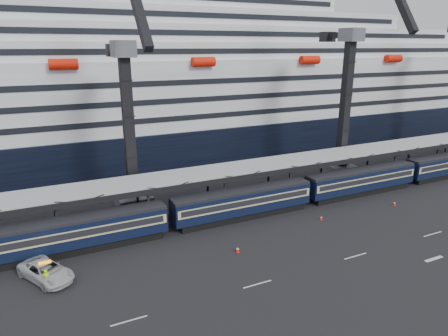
{
  "coord_description": "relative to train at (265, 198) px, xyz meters",
  "views": [
    {
      "loc": [
        -30.89,
        -31.89,
        21.28
      ],
      "look_at": [
        -10.72,
        10.0,
        7.08
      ],
      "focal_mm": 32.0,
      "sensor_mm": 36.0,
      "label": 1
    }
  ],
  "objects": [
    {
      "name": "crane_dark_near",
      "position": [
        -15.35,
        8.59,
        9.73
      ],
      "size": [
        4.5,
        17.75,
        35.08
      ],
      "color": "#505358",
      "rests_on": "ground"
    },
    {
      "name": "traffic_cone_d",
      "position": [
        5.31,
        -5.04,
        -1.87
      ],
      "size": [
        0.34,
        0.34,
        0.68
      ],
      "color": "red",
      "rests_on": "ground"
    },
    {
      "name": "traffic_cone_e",
      "position": [
        17.63,
        -5.62,
        -1.84
      ],
      "size": [
        0.36,
        0.36,
        0.73
      ],
      "color": "red",
      "rests_on": "ground"
    },
    {
      "name": "crane_dark_mid",
      "position": [
        19.65,
        7.59,
        11.16
      ],
      "size": [
        4.5,
        18.24,
        39.64
      ],
      "color": "#505358",
      "rests_on": "ground"
    },
    {
      "name": "ground",
      "position": [
        4.65,
        -10.0,
        -2.2
      ],
      "size": [
        260.0,
        260.0,
        0.0
      ],
      "primitive_type": "plane",
      "color": "black",
      "rests_on": "ground"
    },
    {
      "name": "canopy",
      "position": [
        4.65,
        4.0,
        3.05
      ],
      "size": [
        130.0,
        6.25,
        5.53
      ],
      "color": "gray",
      "rests_on": "ground"
    },
    {
      "name": "train",
      "position": [
        0.0,
        0.0,
        0.0
      ],
      "size": [
        133.05,
        3.0,
        4.05
      ],
      "color": "black",
      "rests_on": "ground"
    },
    {
      "name": "traffic_cone_b",
      "position": [
        -27.69,
        -5.04,
        -1.82
      ],
      "size": [
        0.38,
        0.38,
        0.77
      ],
      "color": "red",
      "rests_on": "ground"
    },
    {
      "name": "cruise_ship",
      "position": [
        3.57,
        35.99,
        10.14
      ],
      "size": [
        214.09,
        28.84,
        34.0
      ],
      "color": "black",
      "rests_on": "ground"
    },
    {
      "name": "lane_markings",
      "position": [
        12.8,
        -15.23,
        -2.19
      ],
      "size": [
        111.0,
        4.27,
        0.02
      ],
      "color": "beige",
      "rests_on": "ground"
    },
    {
      "name": "worker",
      "position": [
        -27.03,
        -6.05,
        -1.27
      ],
      "size": [
        0.79,
        0.65,
        1.87
      ],
      "primitive_type": "imported",
      "rotation": [
        0.0,
        0.0,
        2.81
      ],
      "color": "#D4FF0D",
      "rests_on": "ground"
    },
    {
      "name": "pickup_truck",
      "position": [
        -27.02,
        -4.55,
        -1.34
      ],
      "size": [
        5.5,
        6.81,
        1.72
      ],
      "primitive_type": "imported",
      "rotation": [
        0.0,
        0.0,
        0.5
      ],
      "color": "#B6B9BE",
      "rests_on": "ground"
    },
    {
      "name": "traffic_cone_c",
      "position": [
        -8.2,
        -7.83,
        -1.82
      ],
      "size": [
        0.39,
        0.39,
        0.77
      ],
      "color": "red",
      "rests_on": "ground"
    }
  ]
}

